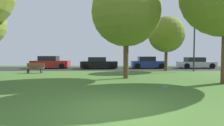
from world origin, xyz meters
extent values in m
plane|color=#47702D|center=(0.00, 0.00, 0.00)|extent=(44.00, 44.00, 0.00)
cube|color=#28282B|center=(0.00, 16.00, 0.00)|extent=(44.00, 6.40, 0.01)
cylinder|color=brown|center=(5.68, 12.78, 1.35)|extent=(0.31, 0.31, 2.70)
sphere|color=olive|center=(5.68, 12.78, 3.74)|extent=(3.66, 3.66, 3.66)
cylinder|color=brown|center=(1.03, 7.29, 1.52)|extent=(0.37, 0.37, 3.04)
sphere|color=olive|center=(1.03, 7.29, 4.72)|extent=(4.90, 4.90, 4.90)
cylinder|color=#2DB2E0|center=(2.80, 3.85, 0.01)|extent=(0.27, 0.27, 0.03)
cube|color=#B21E1E|center=(-7.27, 16.27, 0.54)|extent=(4.45, 1.80, 0.78)
cube|color=black|center=(-7.49, 16.27, 1.22)|extent=(2.13, 1.58, 0.56)
cylinder|color=black|center=(-5.71, 17.16, 0.32)|extent=(0.64, 0.22, 0.64)
cylinder|color=black|center=(-5.71, 15.37, 0.32)|extent=(0.64, 0.22, 0.64)
cylinder|color=black|center=(-8.82, 17.16, 0.32)|extent=(0.64, 0.22, 0.64)
cylinder|color=black|center=(-8.82, 15.37, 0.32)|extent=(0.64, 0.22, 0.64)
cube|color=black|center=(-1.34, 15.65, 0.51)|extent=(4.27, 1.81, 0.73)
cube|color=black|center=(-1.55, 15.65, 1.13)|extent=(2.05, 1.59, 0.49)
cylinder|color=black|center=(0.15, 16.55, 0.32)|extent=(0.64, 0.22, 0.64)
cylinder|color=black|center=(0.15, 14.74, 0.32)|extent=(0.64, 0.22, 0.64)
cylinder|color=black|center=(-2.83, 16.55, 0.32)|extent=(0.64, 0.22, 0.64)
cylinder|color=black|center=(-2.83, 14.74, 0.32)|extent=(0.64, 0.22, 0.64)
cube|color=#233893|center=(4.59, 16.20, 0.52)|extent=(4.04, 1.78, 0.74)
cube|color=black|center=(4.39, 16.20, 1.16)|extent=(1.94, 1.57, 0.54)
cylinder|color=black|center=(6.00, 17.09, 0.32)|extent=(0.64, 0.22, 0.64)
cylinder|color=black|center=(6.00, 15.31, 0.32)|extent=(0.64, 0.22, 0.64)
cylinder|color=black|center=(3.17, 17.09, 0.32)|extent=(0.64, 0.22, 0.64)
cylinder|color=black|center=(3.17, 15.31, 0.32)|extent=(0.64, 0.22, 0.64)
cube|color=#B7B7BC|center=(10.51, 16.18, 0.48)|extent=(4.31, 1.70, 0.66)
cube|color=black|center=(10.30, 16.18, 1.07)|extent=(2.07, 1.50, 0.53)
cylinder|color=black|center=(12.02, 17.03, 0.32)|extent=(0.64, 0.22, 0.64)
cylinder|color=black|center=(12.02, 15.33, 0.32)|extent=(0.64, 0.22, 0.64)
cylinder|color=black|center=(9.01, 17.03, 0.32)|extent=(0.64, 0.22, 0.64)
cylinder|color=black|center=(9.01, 15.33, 0.32)|extent=(0.64, 0.22, 0.64)
cube|color=brown|center=(-6.96, 10.88, 0.45)|extent=(1.60, 0.44, 0.06)
cube|color=brown|center=(-6.96, 11.08, 0.70)|extent=(1.60, 0.06, 0.40)
cube|color=#333338|center=(-6.36, 10.88, 0.23)|extent=(0.10, 0.40, 0.45)
cube|color=#333338|center=(-7.56, 10.88, 0.23)|extent=(0.10, 0.40, 0.45)
cylinder|color=#2D2D33|center=(8.30, 12.20, 2.25)|extent=(0.14, 0.14, 4.50)
camera|label=1|loc=(-0.18, -5.37, 1.75)|focal=28.46mm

